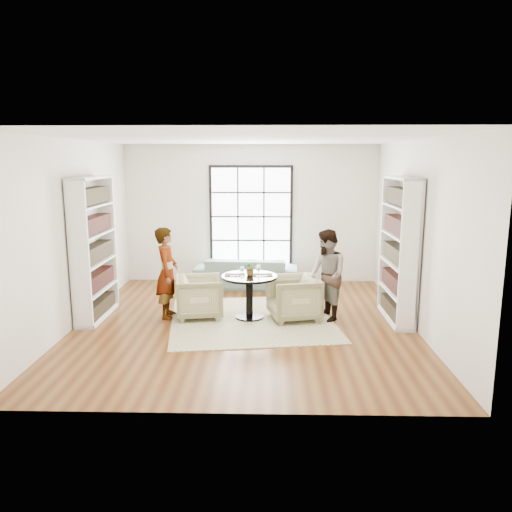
{
  "coord_description": "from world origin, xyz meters",
  "views": [
    {
      "loc": [
        0.4,
        -7.92,
        2.68
      ],
      "look_at": [
        0.18,
        0.4,
        1.06
      ],
      "focal_mm": 35.0,
      "sensor_mm": 36.0,
      "label": 1
    }
  ],
  "objects_px": {
    "sofa": "(246,272)",
    "wine_glass_right": "(259,268)",
    "person_left": "(167,273)",
    "wine_glass_left": "(242,269)",
    "armchair_left": "(200,297)",
    "pedestal_table": "(249,287)",
    "armchair_right": "(293,298)",
    "person_right": "(327,275)",
    "flower_centerpiece": "(250,268)"
  },
  "relations": [
    {
      "from": "wine_glass_left",
      "to": "armchair_left",
      "type": "bearing_deg",
      "value": 167.82
    },
    {
      "from": "armchair_left",
      "to": "person_left",
      "type": "xyz_separation_m",
      "value": [
        -0.55,
        0.0,
        0.42
      ]
    },
    {
      "from": "pedestal_table",
      "to": "person_right",
      "type": "height_order",
      "value": "person_right"
    },
    {
      "from": "pedestal_table",
      "to": "wine_glass_left",
      "type": "height_order",
      "value": "wine_glass_left"
    },
    {
      "from": "pedestal_table",
      "to": "person_right",
      "type": "bearing_deg",
      "value": -1.15
    },
    {
      "from": "armchair_left",
      "to": "person_right",
      "type": "bearing_deg",
      "value": -102.18
    },
    {
      "from": "pedestal_table",
      "to": "wine_glass_right",
      "type": "distance_m",
      "value": 0.39
    },
    {
      "from": "armchair_left",
      "to": "pedestal_table",
      "type": "bearing_deg",
      "value": -103.44
    },
    {
      "from": "armchair_left",
      "to": "armchair_right",
      "type": "bearing_deg",
      "value": -102.86
    },
    {
      "from": "sofa",
      "to": "wine_glass_right",
      "type": "relative_size",
      "value": 10.79
    },
    {
      "from": "sofa",
      "to": "person_left",
      "type": "relative_size",
      "value": 1.39
    },
    {
      "from": "armchair_left",
      "to": "person_right",
      "type": "relative_size",
      "value": 0.51
    },
    {
      "from": "armchair_left",
      "to": "wine_glass_left",
      "type": "bearing_deg",
      "value": -112.37
    },
    {
      "from": "person_right",
      "to": "flower_centerpiece",
      "type": "height_order",
      "value": "person_right"
    },
    {
      "from": "wine_glass_right",
      "to": "wine_glass_left",
      "type": "bearing_deg",
      "value": -175.31
    },
    {
      "from": "person_right",
      "to": "armchair_left",
      "type": "bearing_deg",
      "value": -107.53
    },
    {
      "from": "wine_glass_right",
      "to": "armchair_right",
      "type": "bearing_deg",
      "value": 6.0
    },
    {
      "from": "flower_centerpiece",
      "to": "wine_glass_left",
      "type": "bearing_deg",
      "value": -133.6
    },
    {
      "from": "armchair_left",
      "to": "wine_glass_right",
      "type": "height_order",
      "value": "wine_glass_right"
    },
    {
      "from": "person_left",
      "to": "wine_glass_right",
      "type": "relative_size",
      "value": 7.78
    },
    {
      "from": "sofa",
      "to": "wine_glass_right",
      "type": "bearing_deg",
      "value": 100.85
    },
    {
      "from": "flower_centerpiece",
      "to": "armchair_left",
      "type": "bearing_deg",
      "value": 178.82
    },
    {
      "from": "sofa",
      "to": "person_left",
      "type": "height_order",
      "value": "person_left"
    },
    {
      "from": "sofa",
      "to": "person_right",
      "type": "distance_m",
      "value": 2.67
    },
    {
      "from": "sofa",
      "to": "armchair_left",
      "type": "distance_m",
      "value": 2.24
    },
    {
      "from": "pedestal_table",
      "to": "wine_glass_right",
      "type": "bearing_deg",
      "value": -29.36
    },
    {
      "from": "armchair_right",
      "to": "wine_glass_left",
      "type": "relative_size",
      "value": 4.55
    },
    {
      "from": "person_left",
      "to": "sofa",
      "type": "bearing_deg",
      "value": -33.19
    },
    {
      "from": "armchair_right",
      "to": "wine_glass_right",
      "type": "bearing_deg",
      "value": -96.85
    },
    {
      "from": "person_left",
      "to": "wine_glass_left",
      "type": "height_order",
      "value": "person_left"
    },
    {
      "from": "armchair_left",
      "to": "flower_centerpiece",
      "type": "relative_size",
      "value": 3.41
    },
    {
      "from": "sofa",
      "to": "pedestal_table",
      "type": "bearing_deg",
      "value": 97.05
    },
    {
      "from": "pedestal_table",
      "to": "person_right",
      "type": "distance_m",
      "value": 1.32
    },
    {
      "from": "pedestal_table",
      "to": "armchair_left",
      "type": "xyz_separation_m",
      "value": [
        -0.86,
        0.05,
        -0.19
      ]
    },
    {
      "from": "sofa",
      "to": "person_left",
      "type": "xyz_separation_m",
      "value": [
        -1.26,
        -2.12,
        0.46
      ]
    },
    {
      "from": "wine_glass_left",
      "to": "flower_centerpiece",
      "type": "xyz_separation_m",
      "value": [
        0.13,
        0.14,
        -0.01
      ]
    },
    {
      "from": "sofa",
      "to": "armchair_right",
      "type": "height_order",
      "value": "armchair_right"
    },
    {
      "from": "wine_glass_left",
      "to": "person_right",
      "type": "bearing_deg",
      "value": 3.42
    },
    {
      "from": "sofa",
      "to": "person_left",
      "type": "distance_m",
      "value": 2.51
    },
    {
      "from": "person_left",
      "to": "wine_glass_right",
      "type": "height_order",
      "value": "person_left"
    },
    {
      "from": "person_left",
      "to": "wine_glass_left",
      "type": "relative_size",
      "value": 8.69
    },
    {
      "from": "wine_glass_left",
      "to": "flower_centerpiece",
      "type": "height_order",
      "value": "flower_centerpiece"
    },
    {
      "from": "person_left",
      "to": "person_right",
      "type": "bearing_deg",
      "value": -94.07
    },
    {
      "from": "armchair_left",
      "to": "flower_centerpiece",
      "type": "xyz_separation_m",
      "value": [
        0.87,
        -0.02,
        0.51
      ]
    },
    {
      "from": "sofa",
      "to": "armchair_left",
      "type": "height_order",
      "value": "armchair_left"
    },
    {
      "from": "person_right",
      "to": "sofa",
      "type": "bearing_deg",
      "value": -162.12
    },
    {
      "from": "person_left",
      "to": "wine_glass_left",
      "type": "bearing_deg",
      "value": -99.54
    },
    {
      "from": "person_right",
      "to": "wine_glass_right",
      "type": "relative_size",
      "value": 7.68
    },
    {
      "from": "pedestal_table",
      "to": "wine_glass_right",
      "type": "height_order",
      "value": "wine_glass_right"
    },
    {
      "from": "wine_glass_right",
      "to": "armchair_left",
      "type": "bearing_deg",
      "value": 172.3
    }
  ]
}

